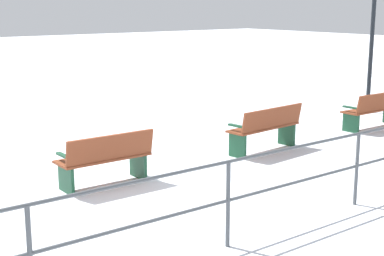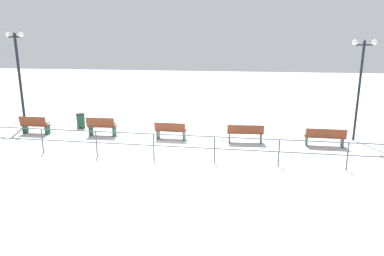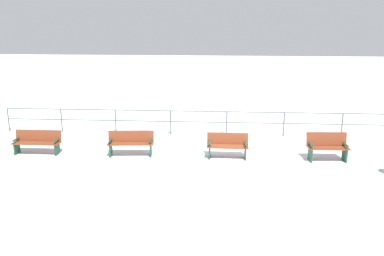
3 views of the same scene
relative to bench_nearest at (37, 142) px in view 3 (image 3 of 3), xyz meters
The scene contains 6 objects.
ground_plane 6.85m from the bench_nearest, 90.30° to the left, with size 80.00×80.00×0.00m, color white.
bench_nearest is the anchor object (origin of this frame).
bench_second 3.41m from the bench_nearest, 90.43° to the left, with size 0.63×1.65×0.87m.
bench_third 6.84m from the bench_nearest, 90.37° to the left, with size 0.57×1.45×0.85m.
bench_fourth 10.25m from the bench_nearest, 89.95° to the left, with size 0.63×1.40×0.95m.
waterfront_railing 7.42m from the bench_nearest, 112.84° to the left, with size 0.05×18.79×1.03m.
Camera 3 is at (14.00, -0.26, 4.79)m, focal length 39.10 mm.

